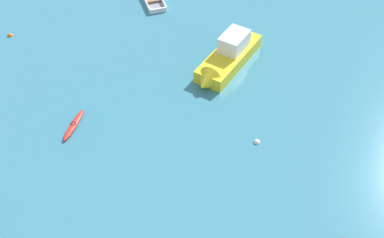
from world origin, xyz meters
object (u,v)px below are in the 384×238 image
(motor_launch_yellow_far_right, at_px, (226,59))
(mooring_buoy_outer_edge, at_px, (10,36))
(mooring_buoy_between_boats_right, at_px, (257,142))
(kayak_red_outer_right, at_px, (74,125))

(motor_launch_yellow_far_right, distance_m, mooring_buoy_outer_edge, 17.50)
(mooring_buoy_outer_edge, bearing_deg, mooring_buoy_between_boats_right, -45.93)
(motor_launch_yellow_far_right, xyz_separation_m, mooring_buoy_between_boats_right, (-0.29, -7.69, -0.73))
(kayak_red_outer_right, relative_size, mooring_buoy_outer_edge, 6.68)
(kayak_red_outer_right, height_order, mooring_buoy_outer_edge, kayak_red_outer_right)
(mooring_buoy_outer_edge, bearing_deg, motor_launch_yellow_far_right, -27.41)
(kayak_red_outer_right, distance_m, mooring_buoy_between_boats_right, 11.84)
(motor_launch_yellow_far_right, xyz_separation_m, mooring_buoy_outer_edge, (-15.53, 8.05, -0.73))
(kayak_red_outer_right, height_order, motor_launch_yellow_far_right, motor_launch_yellow_far_right)
(kayak_red_outer_right, bearing_deg, mooring_buoy_between_boats_right, -21.02)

